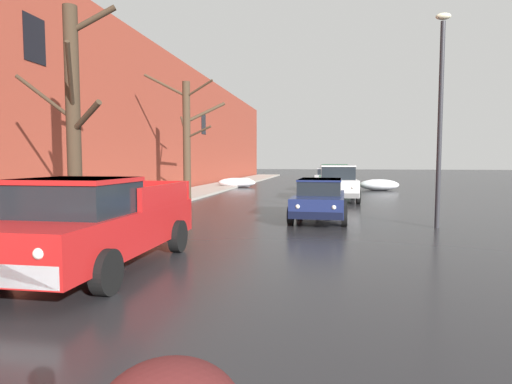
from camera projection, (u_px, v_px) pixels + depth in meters
left_sidewalk_slab at (141, 205)px, 19.39m from camera, size 3.01×80.00×0.13m
brick_townhouse_facade at (98, 108)px, 19.41m from camera, size 0.63×80.00×8.88m
snow_bank_along_left_kerb at (379, 185)px, 29.43m from camera, size 2.66×1.45×0.77m
snow_bank_mid_block_left at (238, 183)px, 32.71m from camera, size 2.91×1.23×0.73m
bare_tree_second_along_sidewalk at (74, 116)px, 11.92m from camera, size 2.77×1.75×6.34m
bare_tree_mid_block at (187, 137)px, 21.33m from camera, size 3.71×2.34×6.30m
pickup_truck_red_approaching_near_lane at (96, 223)px, 8.10m from camera, size 2.24×5.32×1.76m
sedan_darkblue_parked_kerbside_close at (320, 198)px, 14.88m from camera, size 1.97×4.43×1.42m
suv_white_parked_kerbside_mid at (337, 182)px, 21.76m from camera, size 2.20×4.74×1.82m
suv_green_parked_far_down_block at (335, 177)px, 27.77m from camera, size 2.14×4.46×1.82m
sedan_silver_queued_behind_truck at (327, 176)px, 35.53m from camera, size 2.13×4.53×1.42m
sedan_maroon_at_far_intersection at (331, 174)px, 41.54m from camera, size 1.84×4.24×1.42m
fire_hydrant at (31, 232)px, 10.26m from camera, size 0.42×0.22×0.71m
street_lamp_post at (440, 110)px, 12.83m from camera, size 0.44×0.24×6.42m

